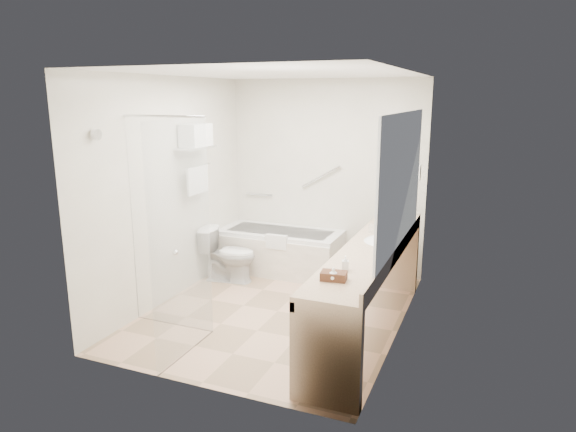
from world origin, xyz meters
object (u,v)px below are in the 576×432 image
at_px(vanity_counter, 369,272).
at_px(water_bottle_left, 384,226).
at_px(toilet, 229,255).
at_px(amenity_basket, 334,276).
at_px(bathtub, 280,251).

xyz_separation_m(vanity_counter, water_bottle_left, (-0.01, 0.69, 0.29)).
height_order(toilet, water_bottle_left, water_bottle_left).
bearing_deg(toilet, amenity_basket, -139.82).
distance_m(bathtub, vanity_counter, 2.09).
bearing_deg(vanity_counter, amenity_basket, -95.21).
xyz_separation_m(amenity_basket, water_bottle_left, (0.07, 1.57, 0.05)).
bearing_deg(amenity_basket, water_bottle_left, 87.60).
relative_size(vanity_counter, amenity_basket, 13.22).
distance_m(vanity_counter, water_bottle_left, 0.74).
bearing_deg(water_bottle_left, toilet, 176.58).
distance_m(bathtub, toilet, 0.74).
distance_m(vanity_counter, toilet, 2.15).
bearing_deg(bathtub, water_bottle_left, -25.02).
height_order(bathtub, vanity_counter, vanity_counter).
bearing_deg(amenity_basket, toilet, 138.29).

